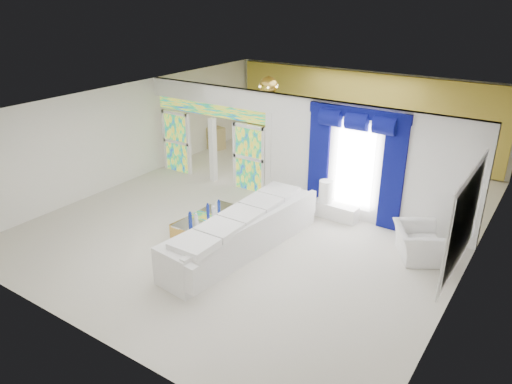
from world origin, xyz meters
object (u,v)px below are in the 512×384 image
Objects in this scene: white_sofa at (243,234)px; coffee_table at (206,223)px; armchair at (418,243)px; grand_piano at (293,148)px; console_table at (335,211)px.

white_sofa is 1.40m from coffee_table.
coffee_table is at bearing 77.42° from armchair.
grand_piano is (-0.78, 5.68, 0.28)m from coffee_table.
armchair reaches higher than coffee_table.
coffee_table is 0.95× the size of grand_piano.
grand_piano reaches higher than white_sofa.
grand_piano reaches higher than armchair.
grand_piano is (-3.16, 3.24, 0.29)m from console_table.
console_table is at bearing 40.07° from armchair.
coffee_table is 1.52× the size of console_table.
console_table is 1.07× the size of armchair.
grand_piano is at bearing 97.84° from coffee_table.
console_table is (2.38, 2.44, -0.00)m from coffee_table.
coffee_table is 5.74m from grand_piano.
grand_piano reaches higher than console_table.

